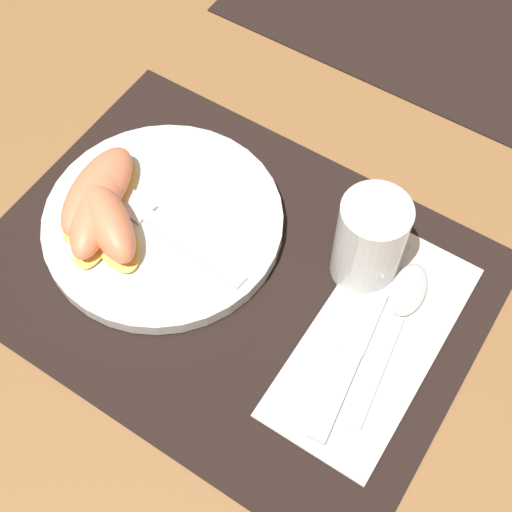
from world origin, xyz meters
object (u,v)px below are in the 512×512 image
spoon (400,310)px  fork (154,220)px  knife (359,338)px  citrus_wedge_1 (98,206)px  juice_glass (369,244)px  citrus_wedge_0 (98,193)px  citrus_wedge_2 (108,222)px  plate (163,222)px

spoon → fork: bearing=-168.8°
knife → citrus_wedge_1: bearing=-174.5°
fork → spoon: bearing=11.2°
juice_glass → spoon: (0.05, -0.03, -0.04)m
fork → citrus_wedge_0: size_ratio=1.57×
knife → juice_glass: bearing=115.8°
spoon → juice_glass: bearing=154.1°
juice_glass → citrus_wedge_2: size_ratio=0.88×
juice_glass → spoon: juice_glass is taller
spoon → citrus_wedge_2: bearing=-163.5°
plate → fork: (-0.00, -0.01, 0.01)m
citrus_wedge_0 → citrus_wedge_1: bearing=-50.2°
fork → citrus_wedge_0: bearing=-170.5°
knife → citrus_wedge_1: (-0.28, -0.03, 0.03)m
juice_glass → fork: size_ratio=0.51×
knife → fork: 0.23m
fork → citrus_wedge_1: bearing=-155.1°
juice_glass → citrus_wedge_1: juice_glass is taller
spoon → citrus_wedge_1: size_ratio=1.30×
fork → citrus_wedge_1: (-0.05, -0.02, 0.01)m
plate → citrus_wedge_0: citrus_wedge_0 is taller
plate → citrus_wedge_0: 0.07m
spoon → knife: bearing=-112.3°
plate → knife: 0.23m
juice_glass → citrus_wedge_1: (-0.24, -0.10, -0.01)m
spoon → fork: fork is taller
plate → spoon: (0.24, 0.04, -0.00)m
fork → citrus_wedge_2: bearing=-130.1°
juice_glass → knife: bearing=-64.2°
citrus_wedge_1 → juice_glass: bearing=21.7°
plate → spoon: 0.25m
juice_glass → citrus_wedge_0: 0.27m
plate → juice_glass: juice_glass is taller
knife → citrus_wedge_0: size_ratio=1.76×
plate → knife: plate is taller
spoon → citrus_wedge_2: citrus_wedge_2 is taller
fork → citrus_wedge_0: (-0.06, -0.01, 0.01)m
plate → citrus_wedge_1: size_ratio=1.75×
juice_glass → citrus_wedge_2: 0.25m
citrus_wedge_0 → juice_glass: bearing=18.3°
citrus_wedge_2 → knife: bearing=8.2°
citrus_wedge_1 → citrus_wedge_2: bearing=-24.9°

